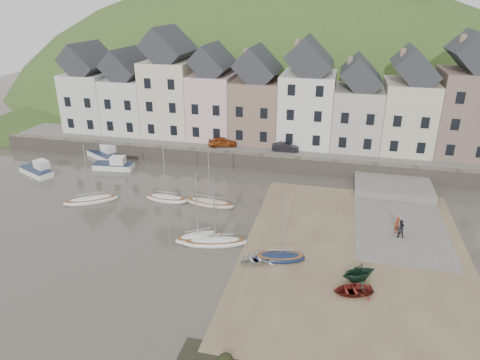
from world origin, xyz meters
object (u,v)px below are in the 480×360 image
(rowboat_green, at_px, (359,272))
(car_left, at_px, (223,142))
(sailboat_0, at_px, (91,200))
(person_dark, at_px, (400,228))
(car_right, at_px, (285,147))
(rowboat_white, at_px, (257,258))
(rowboat_red, at_px, (352,290))
(person_red, at_px, (397,225))

(rowboat_green, relative_size, car_left, 0.74)
(sailboat_0, xyz_separation_m, person_dark, (29.72, -0.13, 0.67))
(sailboat_0, distance_m, person_dark, 29.73)
(car_left, height_order, car_right, car_left)
(person_dark, relative_size, car_left, 0.45)
(rowboat_white, height_order, person_dark, person_dark)
(rowboat_white, relative_size, rowboat_red, 1.05)
(person_red, relative_size, car_right, 0.49)
(person_red, distance_m, car_left, 25.28)
(sailboat_0, xyz_separation_m, rowboat_red, (25.80, -9.01, 0.09))
(rowboat_white, distance_m, car_right, 22.53)
(rowboat_green, bearing_deg, person_dark, 121.23)
(sailboat_0, bearing_deg, rowboat_red, -19.24)
(rowboat_red, relative_size, car_right, 0.85)
(rowboat_white, bearing_deg, car_left, 171.11)
(sailboat_0, relative_size, car_right, 1.91)
(car_left, bearing_deg, person_dark, -146.10)
(sailboat_0, height_order, person_dark, sailboat_0)
(rowboat_white, bearing_deg, rowboat_green, 54.20)
(person_dark, xyz_separation_m, car_left, (-20.26, 15.90, 1.29))
(rowboat_white, bearing_deg, sailboat_0, -140.67)
(rowboat_white, height_order, person_red, person_red)
(rowboat_white, distance_m, rowboat_red, 7.67)
(sailboat_0, bearing_deg, car_left, 59.03)
(person_dark, relative_size, car_right, 0.49)
(rowboat_white, distance_m, car_left, 24.26)
(rowboat_white, xyz_separation_m, car_right, (-0.96, 22.44, 1.78))
(rowboat_green, distance_m, car_right, 24.72)
(rowboat_white, height_order, car_left, car_left)
(rowboat_white, xyz_separation_m, rowboat_red, (7.31, -2.33, -0.01))
(rowboat_green, relative_size, person_red, 1.66)
(car_left, bearing_deg, rowboat_red, -164.56)
(person_red, height_order, person_dark, person_dark)
(rowboat_red, bearing_deg, sailboat_0, -126.29)
(rowboat_red, distance_m, person_red, 10.12)
(car_left, bearing_deg, person_red, -145.46)
(rowboat_green, bearing_deg, rowboat_white, -127.70)
(car_right, bearing_deg, sailboat_0, 128.33)
(person_red, bearing_deg, sailboat_0, -39.31)
(car_right, bearing_deg, rowboat_white, 178.83)
(sailboat_0, height_order, car_right, sailboat_0)
(car_left, bearing_deg, rowboat_green, -162.06)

